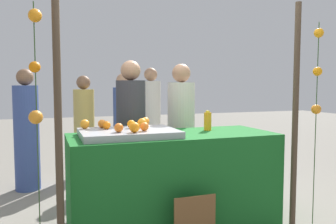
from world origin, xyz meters
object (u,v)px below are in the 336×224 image
Objects in this scene: orange_0 at (107,125)px; vendor_left at (131,139)px; orange_1 at (119,128)px; chalkboard_sign at (195,224)px; vendor_right at (181,137)px; stall_counter at (173,179)px; juice_bottle at (208,121)px.

vendor_left reaches higher than orange_0.
orange_1 reaches higher than chalkboard_sign.
orange_1 is (0.06, -0.25, 0.00)m from orange_0.
vendor_right reaches higher than orange_0.
stall_counter is 1.20× the size of vendor_left.
vendor_right is at bearing 96.26° from juice_bottle.
vendor_left is at bearing 110.79° from stall_counter.
vendor_left is (-0.25, 0.67, 0.31)m from stall_counter.
vendor_right is (0.38, 1.25, 0.53)m from chalkboard_sign.
chalkboard_sign is 1.41m from vendor_right.
stall_counter is 0.80m from orange_1.
stall_counter is 1.22× the size of vendor_right.
juice_bottle is at bearing 1.08° from orange_0.
vendor_left is (0.37, 0.57, -0.23)m from orange_0.
stall_counter is at bearing 14.66° from orange_1.
chalkboard_sign is at bearing -46.91° from orange_0.
chalkboard_sign is at bearing -123.37° from juice_bottle.
stall_counter is at bearing -164.27° from juice_bottle.
orange_0 is at bearing -178.92° from juice_bottle.
orange_0 is 0.37× the size of juice_bottle.
stall_counter is 24.65× the size of orange_1.
juice_bottle is at bearing 15.13° from orange_1.
orange_0 is 0.05× the size of vendor_left.
stall_counter is 0.84m from vendor_right.
vendor_right is (0.92, 0.85, -0.24)m from orange_1.
stall_counter reaches higher than chalkboard_sign.
vendor_right is at bearing 31.36° from orange_0.
orange_0 reaches higher than chalkboard_sign.
chalkboard_sign is 0.29× the size of vendor_left.
juice_bottle is at bearing 56.63° from chalkboard_sign.
vendor_left is (0.30, 0.82, -0.23)m from orange_1.
orange_1 is 0.39× the size of juice_bottle.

